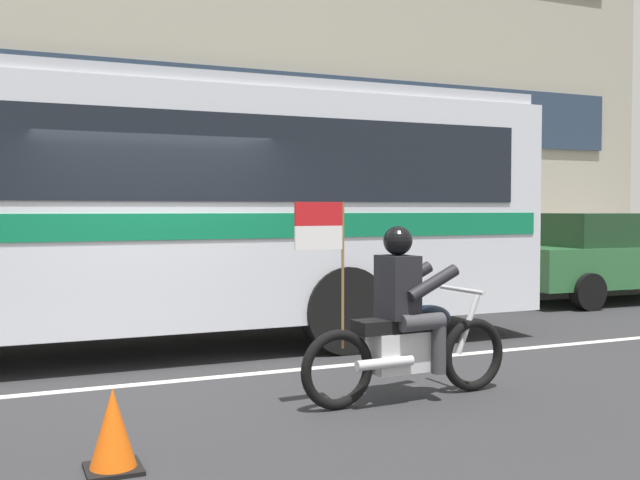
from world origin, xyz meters
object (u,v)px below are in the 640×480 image
object	(u,v)px
transit_bus	(25,194)
traffic_cone	(113,432)
fire_hydrant	(429,272)
parked_sedan_curbside	(608,256)
motorcycle_with_rider	(407,326)

from	to	relation	value
transit_bus	traffic_cone	world-z (taller)	transit_bus
transit_bus	fire_hydrant	bearing A→B (deg)	22.37
parked_sedan_curbside	traffic_cone	bearing A→B (deg)	-150.36
fire_hydrant	parked_sedan_curbside	bearing A→B (deg)	-28.74
parked_sedan_curbside	fire_hydrant	distance (m)	3.31
transit_bus	parked_sedan_curbside	bearing A→B (deg)	7.81
fire_hydrant	traffic_cone	distance (m)	9.90
motorcycle_with_rider	parked_sedan_curbside	distance (m)	8.51
motorcycle_with_rider	traffic_cone	world-z (taller)	motorcycle_with_rider
parked_sedan_curbside	fire_hydrant	size ratio (longest dim) A/B	5.71
transit_bus	fire_hydrant	xyz separation A→B (m)	(7.22, 2.97, -1.37)
transit_bus	motorcycle_with_rider	distance (m)	4.68
transit_bus	motorcycle_with_rider	xyz separation A→B (m)	(3.04, -3.35, -1.22)
transit_bus	motorcycle_with_rider	bearing A→B (deg)	-47.83
parked_sedan_curbside	fire_hydrant	world-z (taller)	parked_sedan_curbside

